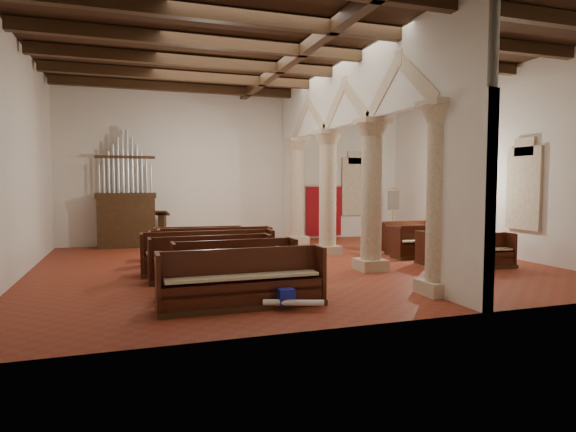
# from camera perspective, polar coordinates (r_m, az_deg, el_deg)

# --- Properties ---
(floor) EXTENTS (14.00, 14.00, 0.00)m
(floor) POSITION_cam_1_polar(r_m,az_deg,el_deg) (13.99, 0.28, -5.79)
(floor) COLOR maroon
(floor) RESTS_ON ground
(ceiling) EXTENTS (14.00, 14.00, 0.00)m
(ceiling) POSITION_cam_1_polar(r_m,az_deg,el_deg) (14.25, 0.29, 18.72)
(ceiling) COLOR #301D10
(ceiling) RESTS_ON wall_back
(wall_back) EXTENTS (14.00, 0.02, 6.00)m
(wall_back) POSITION_cam_1_polar(r_m,az_deg,el_deg) (19.58, -5.36, 5.80)
(wall_back) COLOR silver
(wall_back) RESTS_ON floor
(wall_front) EXTENTS (14.00, 0.02, 6.00)m
(wall_front) POSITION_cam_1_polar(r_m,az_deg,el_deg) (8.35, 13.68, 8.15)
(wall_front) COLOR silver
(wall_front) RESTS_ON floor
(wall_left) EXTENTS (0.02, 12.00, 6.00)m
(wall_left) POSITION_cam_1_polar(r_m,az_deg,el_deg) (13.34, -29.74, 6.14)
(wall_left) COLOR silver
(wall_left) RESTS_ON floor
(wall_right) EXTENTS (0.02, 12.00, 6.00)m
(wall_right) POSITION_cam_1_polar(r_m,az_deg,el_deg) (17.35, 22.88, 5.74)
(wall_right) COLOR silver
(wall_right) RESTS_ON floor
(ceiling_beams) EXTENTS (13.80, 11.80, 0.30)m
(ceiling_beams) POSITION_cam_1_polar(r_m,az_deg,el_deg) (14.21, 0.29, 18.01)
(ceiling_beams) COLOR #382512
(ceiling_beams) RESTS_ON wall_back
(arcade) EXTENTS (0.90, 11.90, 6.00)m
(arcade) POSITION_cam_1_polar(r_m,az_deg,el_deg) (14.51, 7.11, 8.65)
(arcade) COLOR beige
(arcade) RESTS_ON floor
(window_right_a) EXTENTS (0.03, 1.00, 2.20)m
(window_right_a) POSITION_cam_1_polar(r_m,az_deg,el_deg) (16.23, 26.24, 2.96)
(window_right_a) COLOR #398065
(window_right_a) RESTS_ON wall_right
(window_right_b) EXTENTS (0.03, 1.00, 2.20)m
(window_right_b) POSITION_cam_1_polar(r_m,az_deg,el_deg) (19.28, 17.87, 3.27)
(window_right_b) COLOR #398065
(window_right_b) RESTS_ON wall_right
(window_back) EXTENTS (1.00, 0.03, 2.20)m
(window_back) POSITION_cam_1_polar(r_m,az_deg,el_deg) (21.24, 7.95, 3.48)
(window_back) COLOR #398065
(window_back) RESTS_ON wall_back
(pipe_organ) EXTENTS (2.10, 0.85, 4.40)m
(pipe_organ) POSITION_cam_1_polar(r_m,az_deg,el_deg) (18.59, -18.61, 0.68)
(pipe_organ) COLOR #382512
(pipe_organ) RESTS_ON floor
(lectern) EXTENTS (0.66, 0.71, 1.34)m
(lectern) POSITION_cam_1_polar(r_m,az_deg,el_deg) (18.68, -14.66, -1.74)
(lectern) COLOR #382011
(lectern) RESTS_ON floor
(dossal_curtain) EXTENTS (1.80, 0.07, 2.17)m
(dossal_curtain) POSITION_cam_1_polar(r_m,az_deg,el_deg) (20.60, 4.26, 0.61)
(dossal_curtain) COLOR #A01119
(dossal_curtain) RESTS_ON floor
(processional_banner) EXTENTS (0.51, 0.65, 2.22)m
(processional_banner) POSITION_cam_1_polar(r_m,az_deg,el_deg) (20.17, 12.33, -0.65)
(processional_banner) COLOR #382512
(processional_banner) RESTS_ON floor
(hymnal_box_a) EXTENTS (0.30, 0.25, 0.30)m
(hymnal_box_a) POSITION_cam_1_polar(r_m,az_deg,el_deg) (9.11, -0.23, -9.52)
(hymnal_box_a) COLOR navy
(hymnal_box_a) RESTS_ON floor
(hymnal_box_b) EXTENTS (0.34, 0.30, 0.29)m
(hymnal_box_b) POSITION_cam_1_polar(r_m,az_deg,el_deg) (11.41, -1.62, -6.79)
(hymnal_box_b) COLOR navy
(hymnal_box_b) RESTS_ON floor
(hymnal_box_c) EXTENTS (0.45, 0.41, 0.36)m
(hymnal_box_c) POSITION_cam_1_polar(r_m,az_deg,el_deg) (12.95, -2.14, -5.33)
(hymnal_box_c) COLOR navy
(hymnal_box_c) RESTS_ON floor
(tube_heater_a) EXTENTS (1.10, 0.50, 0.11)m
(tube_heater_a) POSITION_cam_1_polar(r_m,az_deg,el_deg) (9.03, 0.65, -10.22)
(tube_heater_a) COLOR silver
(tube_heater_a) RESTS_ON floor
(tube_heater_b) EXTENTS (0.96, 0.40, 0.10)m
(tube_heater_b) POSITION_cam_1_polar(r_m,az_deg,el_deg) (10.63, -7.44, -8.08)
(tube_heater_b) COLOR silver
(tube_heater_b) RESTS_ON floor
(nave_pew_0) EXTENTS (3.19, 0.74, 1.11)m
(nave_pew_0) POSITION_cam_1_polar(r_m,az_deg,el_deg) (9.28, -5.38, -8.54)
(nave_pew_0) COLOR #382512
(nave_pew_0) RESTS_ON floor
(nave_pew_1) EXTENTS (2.59, 0.67, 0.97)m
(nave_pew_1) POSITION_cam_1_polar(r_m,az_deg,el_deg) (10.23, -7.65, -7.65)
(nave_pew_1) COLOR #382512
(nave_pew_1) RESTS_ON floor
(nave_pew_2) EXTENTS (2.86, 0.73, 1.05)m
(nave_pew_2) POSITION_cam_1_polar(r_m,az_deg,el_deg) (11.18, -6.24, -6.50)
(nave_pew_2) COLOR #382512
(nave_pew_2) RESTS_ON floor
(nave_pew_3) EXTENTS (2.97, 0.75, 1.07)m
(nave_pew_3) POSITION_cam_1_polar(r_m,az_deg,el_deg) (11.97, -9.10, -5.79)
(nave_pew_3) COLOR #382512
(nave_pew_3) RESTS_ON floor
(nave_pew_4) EXTENTS (3.45, 0.82, 1.10)m
(nave_pew_4) POSITION_cam_1_polar(r_m,az_deg,el_deg) (12.83, -9.36, -5.10)
(nave_pew_4) COLOR #382512
(nave_pew_4) RESTS_ON floor
(nave_pew_5) EXTENTS (3.19, 0.92, 1.11)m
(nave_pew_5) POSITION_cam_1_polar(r_m,az_deg,el_deg) (13.70, -8.57, -4.50)
(nave_pew_5) COLOR #382512
(nave_pew_5) RESTS_ON floor
(nave_pew_6) EXTENTS (2.89, 0.75, 1.00)m
(nave_pew_6) POSITION_cam_1_polar(r_m,az_deg,el_deg) (14.37, -10.42, -4.27)
(nave_pew_6) COLOR #382512
(nave_pew_6) RESTS_ON floor
(nave_pew_7) EXTENTS (2.74, 0.85, 1.00)m
(nave_pew_7) POSITION_cam_1_polar(r_m,az_deg,el_deg) (15.28, -10.53, -3.78)
(nave_pew_7) COLOR #382512
(nave_pew_7) RESTS_ON floor
(aisle_pew_0) EXTENTS (2.00, 0.77, 0.96)m
(aisle_pew_0) POSITION_cam_1_polar(r_m,az_deg,el_deg) (14.45, 21.86, -4.48)
(aisle_pew_0) COLOR #382512
(aisle_pew_0) RESTS_ON floor
(aisle_pew_1) EXTENTS (1.85, 0.74, 0.97)m
(aisle_pew_1) POSITION_cam_1_polar(r_m,az_deg,el_deg) (15.03, 18.26, -4.05)
(aisle_pew_1) COLOR #382512
(aisle_pew_1) RESTS_ON floor
(aisle_pew_2) EXTENTS (1.88, 0.71, 1.01)m
(aisle_pew_2) POSITION_cam_1_polar(r_m,az_deg,el_deg) (15.80, 15.57, -3.56)
(aisle_pew_2) COLOR #382512
(aisle_pew_2) RESTS_ON floor
(aisle_pew_3) EXTENTS (1.75, 0.72, 0.95)m
(aisle_pew_3) POSITION_cam_1_polar(r_m,az_deg,el_deg) (16.57, 14.43, -3.26)
(aisle_pew_3) COLOR #382512
(aisle_pew_3) RESTS_ON floor
(aisle_pew_4) EXTENTS (1.89, 0.74, 1.01)m
(aisle_pew_4) POSITION_cam_1_polar(r_m,az_deg,el_deg) (17.56, 13.71, -2.79)
(aisle_pew_4) COLOR #382512
(aisle_pew_4) RESTS_ON floor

